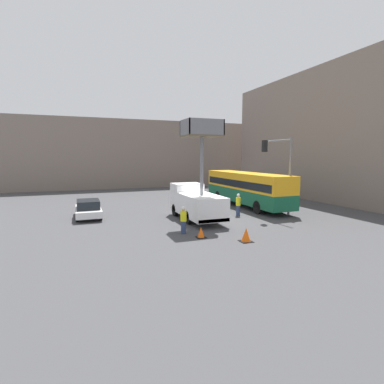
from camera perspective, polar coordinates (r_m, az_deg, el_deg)
ground_plane at (r=22.83m, az=2.14°, el=-5.29°), size 120.00×120.00×0.00m
building_backdrop_far at (r=50.86m, az=-11.13°, el=7.07°), size 44.00×10.00×10.25m
building_backdrop_side at (r=39.09m, az=26.60°, el=9.46°), size 10.00×28.00×14.15m
utility_truck at (r=22.48m, az=0.76°, el=-1.44°), size 2.59×6.18×7.29m
city_bus at (r=29.06m, az=10.28°, el=1.02°), size 2.49×11.98×3.23m
traffic_light_pole at (r=25.05m, az=16.68°, el=5.21°), size 2.92×2.67×6.32m
road_worker_near_truck at (r=18.62m, az=-1.64°, el=-5.35°), size 0.38×0.38×1.74m
road_worker_directing at (r=24.45m, az=8.79°, el=-2.40°), size 0.38×0.38×1.82m
traffic_cone_near_truck at (r=17.28m, az=10.26°, el=-8.10°), size 0.69×0.69×0.79m
traffic_cone_mid_road at (r=17.85m, az=1.72°, el=-7.75°), size 0.56×0.56×0.64m
parked_car_curbside at (r=24.78m, az=-19.15°, el=-3.02°), size 1.87×4.34×1.41m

